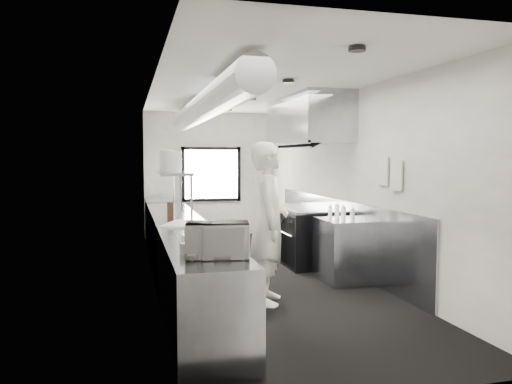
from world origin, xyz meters
TOP-DOWN VIEW (x-y plane):
  - floor at (0.00, 0.00)m, footprint 3.00×8.00m
  - ceiling at (0.00, 0.00)m, footprint 3.00×8.00m
  - wall_back at (0.00, 4.00)m, footprint 3.00×0.02m
  - wall_front at (0.00, -4.00)m, footprint 3.00×0.02m
  - wall_left at (-1.50, 0.00)m, footprint 0.02×8.00m
  - wall_right at (1.50, 0.00)m, footprint 0.02×8.00m
  - wall_cladding at (1.48, 0.30)m, footprint 0.03×5.50m
  - hvac_duct at (-0.70, 0.40)m, footprint 0.40×6.40m
  - service_window at (0.00, 3.96)m, footprint 1.36×0.05m
  - exhaust_hood at (1.10, 0.70)m, footprint 0.81×2.20m
  - prep_counter at (-1.15, -0.50)m, footprint 0.70×6.00m
  - pass_shelf at (-1.19, 1.00)m, footprint 0.45×3.00m
  - range at (1.04, 0.70)m, footprint 0.88×1.60m
  - bottle_station at (1.15, -0.70)m, footprint 0.65×0.80m
  - far_work_table at (-1.15, 3.20)m, footprint 0.70×1.20m
  - notice_sheet_a at (1.47, -1.20)m, footprint 0.02×0.28m
  - notice_sheet_b at (1.47, -1.55)m, footprint 0.02×0.28m
  - line_cook at (-0.19, -1.45)m, footprint 0.66×0.82m
  - microwave at (-1.09, -2.92)m, footprint 0.57×0.47m
  - deli_tub_a at (-1.33, -2.73)m, footprint 0.19×0.19m
  - deli_tub_b at (-1.26, -2.32)m, footprint 0.20×0.20m
  - newspaper at (-0.97, -1.65)m, footprint 0.42×0.46m
  - small_plate at (-1.02, -1.33)m, footprint 0.20×0.20m
  - pastry at (-1.02, -1.33)m, footprint 0.09×0.09m
  - cutting_board at (-1.12, -0.72)m, footprint 0.72×0.81m
  - knife_block at (-1.24, 0.21)m, footprint 0.11×0.21m
  - plate_stack_a at (-1.18, 0.30)m, footprint 0.27×0.27m
  - plate_stack_b at (-1.19, 0.80)m, footprint 0.25×0.25m
  - plate_stack_c at (-1.20, 1.32)m, footprint 0.25×0.25m
  - plate_stack_d at (-1.18, 1.75)m, footprint 0.27×0.27m
  - squeeze_bottle_a at (1.12, -1.02)m, footprint 0.07×0.07m
  - squeeze_bottle_b at (1.06, -0.86)m, footprint 0.07×0.07m
  - squeeze_bottle_c at (1.12, -0.72)m, footprint 0.06×0.06m
  - squeeze_bottle_d at (1.09, -0.57)m, footprint 0.08×0.08m
  - squeeze_bottle_e at (1.06, -0.40)m, footprint 0.06×0.06m

SIDE VIEW (x-z plane):
  - floor at x=0.00m, z-range -0.01..0.01m
  - prep_counter at x=-1.15m, z-range 0.00..0.90m
  - bottle_station at x=1.15m, z-range 0.00..0.90m
  - far_work_table at x=-1.15m, z-range 0.00..0.90m
  - range at x=1.04m, z-range 0.00..0.94m
  - wall_cladding at x=1.48m, z-range 0.00..1.10m
  - newspaper at x=-0.97m, z-range 0.90..0.91m
  - small_plate at x=-1.02m, z-range 0.90..0.92m
  - cutting_board at x=-1.12m, z-range 0.90..0.92m
  - deli_tub_a at x=-1.33m, z-range 0.90..1.00m
  - deli_tub_b at x=-1.26m, z-range 0.90..1.01m
  - pastry at x=-1.02m, z-range 0.92..1.01m
  - squeeze_bottle_e at x=1.06m, z-range 0.90..1.06m
  - line_cook at x=-0.19m, z-range 0.00..1.97m
  - squeeze_bottle_c at x=1.12m, z-range 0.90..1.07m
  - squeeze_bottle_a at x=1.12m, z-range 0.90..1.08m
  - squeeze_bottle_b at x=1.06m, z-range 0.90..1.10m
  - squeeze_bottle_d at x=1.09m, z-range 0.90..1.10m
  - knife_block at x=-1.24m, z-range 0.90..1.12m
  - microwave at x=-1.09m, z-range 0.90..1.21m
  - service_window at x=0.00m, z-range 0.77..2.02m
  - wall_back at x=0.00m, z-range 0.00..2.80m
  - wall_front at x=0.00m, z-range 0.00..2.80m
  - wall_left at x=-1.50m, z-range 0.00..2.80m
  - wall_right at x=1.50m, z-range 0.00..2.80m
  - pass_shelf at x=-1.19m, z-range 1.20..1.88m
  - notice_sheet_b at x=1.47m, z-range 1.36..1.74m
  - notice_sheet_a at x=1.47m, z-range 1.41..1.79m
  - plate_stack_b at x=-1.19m, z-range 1.57..1.86m
  - plate_stack_a at x=-1.18m, z-range 1.57..1.88m
  - plate_stack_c at x=-1.20m, z-range 1.57..1.90m
  - plate_stack_d at x=-1.18m, z-range 1.57..1.92m
  - exhaust_hood at x=1.10m, z-range 1.95..2.83m
  - hvac_duct at x=-0.70m, z-range 2.35..2.75m
  - ceiling at x=0.00m, z-range 2.79..2.80m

